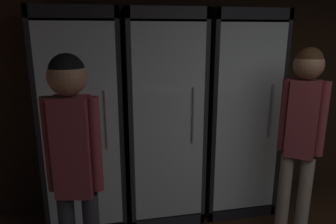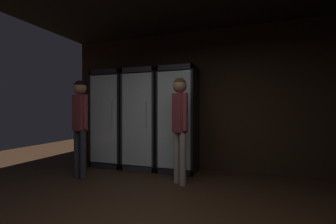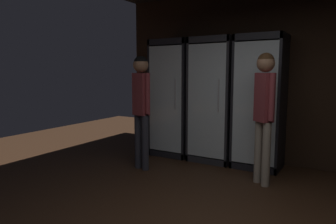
{
  "view_description": "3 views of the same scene",
  "coord_description": "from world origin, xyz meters",
  "px_view_note": "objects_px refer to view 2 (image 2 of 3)",
  "views": [
    {
      "loc": [
        -1.73,
        -0.14,
        1.82
      ],
      "look_at": [
        -1.21,
        2.44,
        1.13
      ],
      "focal_mm": 32.81,
      "sensor_mm": 36.0,
      "label": 1
    },
    {
      "loc": [
        0.83,
        -1.61,
        1.19
      ],
      "look_at": [
        -0.52,
        2.27,
        1.16
      ],
      "focal_mm": 24.62,
      "sensor_mm": 36.0,
      "label": 2
    },
    {
      "loc": [
        0.73,
        -2.05,
        1.46
      ],
      "look_at": [
        -1.93,
        2.44,
        0.79
      ],
      "focal_mm": 32.91,
      "sensor_mm": 36.0,
      "label": 3
    }
  ],
  "objects_px": {
    "cooler_far_left": "(113,120)",
    "shopper_near": "(80,116)",
    "cooler_left": "(144,120)",
    "cooler_center": "(179,120)",
    "shopper_far": "(180,117)"
  },
  "relations": [
    {
      "from": "cooler_far_left",
      "to": "shopper_near",
      "type": "height_order",
      "value": "cooler_far_left"
    },
    {
      "from": "cooler_left",
      "to": "cooler_center",
      "type": "distance_m",
      "value": 0.75
    },
    {
      "from": "cooler_center",
      "to": "shopper_far",
      "type": "bearing_deg",
      "value": -72.51
    },
    {
      "from": "cooler_left",
      "to": "shopper_far",
      "type": "xyz_separation_m",
      "value": [
        1.0,
        -0.78,
        0.09
      ]
    },
    {
      "from": "cooler_center",
      "to": "shopper_far",
      "type": "xyz_separation_m",
      "value": [
        0.24,
        -0.77,
        0.09
      ]
    },
    {
      "from": "cooler_left",
      "to": "cooler_center",
      "type": "relative_size",
      "value": 1.0
    },
    {
      "from": "shopper_far",
      "to": "cooler_center",
      "type": "bearing_deg",
      "value": 107.49
    },
    {
      "from": "cooler_far_left",
      "to": "shopper_far",
      "type": "relative_size",
      "value": 1.18
    },
    {
      "from": "shopper_near",
      "to": "shopper_far",
      "type": "height_order",
      "value": "shopper_far"
    },
    {
      "from": "cooler_left",
      "to": "shopper_far",
      "type": "relative_size",
      "value": 1.18
    },
    {
      "from": "cooler_far_left",
      "to": "cooler_left",
      "type": "bearing_deg",
      "value": 0.07
    },
    {
      "from": "cooler_far_left",
      "to": "shopper_near",
      "type": "xyz_separation_m",
      "value": [
        0.01,
        -1.05,
        0.1
      ]
    },
    {
      "from": "cooler_left",
      "to": "shopper_far",
      "type": "distance_m",
      "value": 1.27
    },
    {
      "from": "cooler_left",
      "to": "shopper_near",
      "type": "relative_size",
      "value": 1.19
    },
    {
      "from": "cooler_left",
      "to": "shopper_near",
      "type": "bearing_deg",
      "value": -125.18
    }
  ]
}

